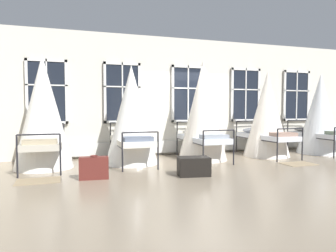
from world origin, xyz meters
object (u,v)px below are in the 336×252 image
Objects in this scene: cot_third at (203,112)px; cot_fourth at (267,115)px; cot_fifth at (320,115)px; suitcase_dark at (94,168)px; cot_second at (132,116)px; travel_trunk at (194,166)px; cot_first at (43,113)px.

cot_third is 2.06m from cot_fourth.
cot_third is 1.08× the size of cot_fifth.
cot_third is 3.98m from cot_fifth.
cot_fifth is at bearing 17.28° from suitcase_dark.
cot_second reaches higher than suitcase_dark.
cot_third is 4.17× the size of travel_trunk.
cot_third is at bearing 89.34° from cot_fourth.
cot_first is 1.07× the size of cot_fifth.
travel_trunk is (0.95, -1.79, -1.01)m from cot_second.
cot_fifth is 3.85× the size of travel_trunk.
cot_third is 4.64× the size of suitcase_dark.
cot_second reaches higher than cot_fourth.
travel_trunk is (1.98, -0.29, -0.03)m from suitcase_dark.
cot_fourth is 3.70m from travel_trunk.
cot_fifth reaches higher than cot_fourth.
suitcase_dark is 0.90× the size of travel_trunk.
cot_fifth is (7.99, 0.00, -0.08)m from cot_first.
cot_second is 0.93× the size of cot_third.
cot_third is 1.09× the size of cot_fourth.
cot_fourth is at bearing -88.37° from cot_third.
cot_first is at bearing 88.47° from cot_second.
travel_trunk is at bearing -3.45° from suitcase_dark.
suitcase_dark is (1.03, -1.53, -1.05)m from cot_first.
cot_second is 3.87× the size of travel_trunk.
cot_second is at bearing -90.22° from cot_first.
suitcase_dark is at bearing 144.78° from cot_second.
suitcase_dark is (-1.03, -1.50, -0.98)m from cot_second.
cot_fourth reaches higher than travel_trunk.
cot_first reaches higher than travel_trunk.
travel_trunk is at bearing -120.62° from cot_first.
travel_trunk is at bearing -152.85° from cot_second.
cot_first is 3.68m from travel_trunk.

